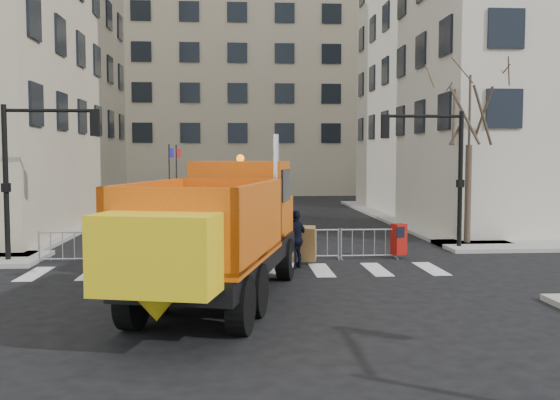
{
  "coord_description": "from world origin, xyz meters",
  "views": [
    {
      "loc": [
        -0.25,
        -14.18,
        3.65
      ],
      "look_at": [
        0.95,
        2.5,
        2.48
      ],
      "focal_mm": 40.0,
      "sensor_mm": 36.0,
      "label": 1
    }
  ],
  "objects": [
    {
      "name": "ground",
      "position": [
        0.0,
        0.0,
        0.0
      ],
      "size": [
        120.0,
        120.0,
        0.0
      ],
      "primitive_type": "plane",
      "color": "black",
      "rests_on": "ground"
    },
    {
      "name": "sidewalk_back",
      "position": [
        0.0,
        8.5,
        0.07
      ],
      "size": [
        64.0,
        5.0,
        0.15
      ],
      "primitive_type": "cube",
      "color": "gray",
      "rests_on": "ground"
    },
    {
      "name": "building_far",
      "position": [
        0.0,
        52.0,
        12.0
      ],
      "size": [
        30.0,
        18.0,
        24.0
      ],
      "primitive_type": "cube",
      "color": "#B8AD8D",
      "rests_on": "ground"
    },
    {
      "name": "traffic_light_left",
      "position": [
        -8.0,
        7.5,
        2.7
      ],
      "size": [
        0.18,
        0.18,
        5.4
      ],
      "primitive_type": "cylinder",
      "color": "black",
      "rests_on": "ground"
    },
    {
      "name": "traffic_light_right",
      "position": [
        8.5,
        9.5,
        2.7
      ],
      "size": [
        0.18,
        0.18,
        5.4
      ],
      "primitive_type": "cylinder",
      "color": "black",
      "rests_on": "ground"
    },
    {
      "name": "crowd_barriers",
      "position": [
        -0.75,
        7.6,
        0.55
      ],
      "size": [
        12.6,
        0.6,
        1.1
      ],
      "primitive_type": null,
      "color": "#9EA0A5",
      "rests_on": "ground"
    },
    {
      "name": "street_tree",
      "position": [
        9.2,
        10.5,
        3.75
      ],
      "size": [
        3.0,
        3.0,
        7.5
      ],
      "primitive_type": null,
      "color": "#382B21",
      "rests_on": "ground"
    },
    {
      "name": "plow_truck",
      "position": [
        -0.66,
        1.25,
        1.89
      ],
      "size": [
        5.41,
        11.31,
        4.25
      ],
      "rotation": [
        0.0,
        0.0,
        1.33
      ],
      "color": "black",
      "rests_on": "ground"
    },
    {
      "name": "cop_a",
      "position": [
        0.05,
        5.53,
        0.91
      ],
      "size": [
        0.79,
        0.71,
        1.81
      ],
      "primitive_type": "imported",
      "rotation": [
        0.0,
        0.0,
        3.69
      ],
      "color": "black",
      "rests_on": "ground"
    },
    {
      "name": "cop_b",
      "position": [
        1.51,
        6.99,
        0.91
      ],
      "size": [
        1.04,
        0.91,
        1.83
      ],
      "primitive_type": "imported",
      "rotation": [
        0.0,
        0.0,
        2.86
      ],
      "color": "black",
      "rests_on": "ground"
    },
    {
      "name": "cop_c",
      "position": [
        1.72,
        5.92,
        0.96
      ],
      "size": [
        1.06,
        1.17,
        1.91
      ],
      "primitive_type": "imported",
      "rotation": [
        0.0,
        0.0,
        4.04
      ],
      "color": "black",
      "rests_on": "ground"
    },
    {
      "name": "worker",
      "position": [
        -3.51,
        9.57,
        1.06
      ],
      "size": [
        1.33,
        1.27,
        1.82
      ],
      "primitive_type": "imported",
      "rotation": [
        0.0,
        0.0,
        0.69
      ],
      "color": "#D9E91B",
      "rests_on": "sidewalk_back"
    },
    {
      "name": "newspaper_box",
      "position": [
        5.58,
        7.58,
        0.7
      ],
      "size": [
        0.57,
        0.54,
        1.1
      ],
      "primitive_type": "cube",
      "rotation": [
        0.0,
        0.0,
        0.38
      ],
      "color": "#98110B",
      "rests_on": "sidewalk_back"
    }
  ]
}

